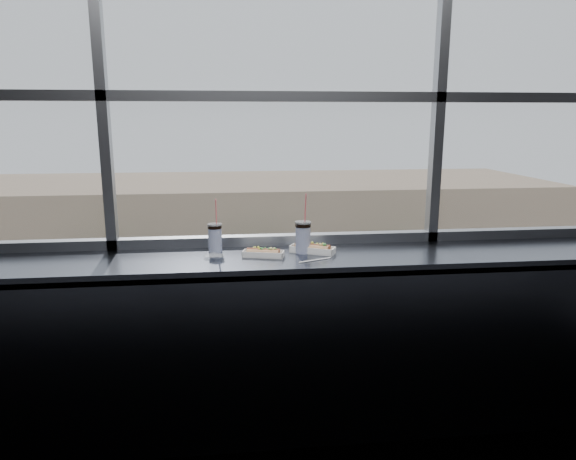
{
  "coord_description": "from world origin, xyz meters",
  "views": [
    {
      "loc": [
        -0.3,
        -1.62,
        1.88
      ],
      "look_at": [
        0.03,
        1.23,
        1.25
      ],
      "focal_mm": 32.0,
      "sensor_mm": 36.0,
      "label": 1
    }
  ],
  "objects": [
    {
      "name": "car_near_b",
      "position": [
        -8.5,
        17.5,
        -9.9
      ],
      "size": [
        3.09,
        6.43,
        2.08
      ],
      "primitive_type": "imported",
      "rotation": [
        0.0,
        0.0,
        1.49
      ],
      "color": "#383233",
      "rests_on": "street_asphalt"
    },
    {
      "name": "far_sidewalk",
      "position": [
        0.0,
        29.5,
        -10.98
      ],
      "size": [
        80.0,
        6.0,
        0.04
      ],
      "primitive_type": "cube",
      "color": "#B1ABA1",
      "rests_on": "plaza_ground"
    },
    {
      "name": "hotdog_tray_left",
      "position": [
        -0.11,
        1.21,
        1.12
      ],
      "size": [
        0.25,
        0.14,
        0.06
      ],
      "rotation": [
        0.0,
        0.0,
        -0.26
      ],
      "color": "white",
      "rests_on": "counter"
    },
    {
      "name": "car_far_c",
      "position": [
        10.46,
        25.5,
        -9.94
      ],
      "size": [
        2.85,
        6.11,
        1.99
      ],
      "primitive_type": "imported",
      "rotation": [
        0.0,
        0.0,
        1.51
      ],
      "color": "#F1EFBB",
      "rests_on": "street_asphalt"
    },
    {
      "name": "soda_cup_left",
      "position": [
        -0.38,
        1.36,
        1.19
      ],
      "size": [
        0.09,
        0.09,
        0.32
      ],
      "color": "white",
      "rests_on": "counter"
    },
    {
      "name": "car_near_d",
      "position": [
        8.48,
        17.5,
        -9.89
      ],
      "size": [
        3.25,
        6.51,
        2.09
      ],
      "primitive_type": "imported",
      "rotation": [
        0.0,
        0.0,
        1.67
      ],
      "color": "#BCB697",
      "rests_on": "street_asphalt"
    },
    {
      "name": "plaza_ground",
      "position": [
        0.0,
        45.0,
        -11.0
      ],
      "size": [
        120.0,
        120.0,
        0.0
      ],
      "primitive_type": "plane",
      "color": "#B1ABA1",
      "rests_on": "ground"
    },
    {
      "name": "tree_left",
      "position": [
        -7.97,
        29.5,
        -7.33
      ],
      "size": [
        3.47,
        3.47,
        5.42
      ],
      "color": "#47382B",
      "rests_on": "far_sidewalk"
    },
    {
      "name": "counter",
      "position": [
        0.0,
        1.23,
        1.07
      ],
      "size": [
        6.0,
        0.55,
        0.06
      ],
      "primitive_type": "cube",
      "color": "#525865",
      "rests_on": "ground"
    },
    {
      "name": "street_asphalt",
      "position": [
        0.0,
        21.5,
        -10.97
      ],
      "size": [
        80.0,
        10.0,
        0.06
      ],
      "primitive_type": "cube",
      "color": "black",
      "rests_on": "plaza_ground"
    },
    {
      "name": "loose_straw",
      "position": [
        0.17,
        1.09,
        1.1
      ],
      "size": [
        0.19,
        0.08,
        0.01
      ],
      "primitive_type": "cylinder",
      "rotation": [
        0.0,
        1.57,
        0.38
      ],
      "color": "white",
      "rests_on": "counter"
    },
    {
      "name": "soda_cup_right",
      "position": [
        0.13,
        1.28,
        1.2
      ],
      "size": [
        0.1,
        0.1,
        0.35
      ],
      "color": "white",
      "rests_on": "counter"
    },
    {
      "name": "tree_right",
      "position": [
        10.92,
        29.5,
        -7.27
      ],
      "size": [
        3.52,
        3.52,
        5.51
      ],
      "color": "#47382B",
      "rests_on": "far_sidewalk"
    },
    {
      "name": "car_far_b",
      "position": [
        0.22,
        25.5,
        -9.86
      ],
      "size": [
        3.15,
        6.64,
        2.16
      ],
      "primitive_type": "imported",
      "rotation": [
        0.0,
        0.0,
        1.64
      ],
      "color": "#AC2939",
      "rests_on": "street_asphalt"
    },
    {
      "name": "wrapper",
      "position": [
        -0.39,
        1.22,
        1.11
      ],
      "size": [
        0.11,
        0.08,
        0.03
      ],
      "primitive_type": "ellipsoid",
      "color": "silver",
      "rests_on": "counter"
    },
    {
      "name": "window_mullions",
      "position": [
        0.0,
        1.5,
        2.3
      ],
      "size": [
        6.0,
        0.08,
        2.4
      ],
      "primitive_type": null,
      "color": "gray",
      "rests_on": "ground"
    },
    {
      "name": "car_near_e",
      "position": [
        13.45,
        17.5,
        -10.01
      ],
      "size": [
        2.77,
        5.73,
        1.85
      ],
      "primitive_type": "imported",
      "rotation": [
        0.0,
        0.0,
        1.66
      ],
      "color": "#37378B",
      "rests_on": "street_asphalt"
    },
    {
      "name": "pedestrian_d",
      "position": [
        8.21,
        28.71,
        -9.9
      ],
      "size": [
        0.95,
        0.71,
        2.13
      ],
      "primitive_type": "imported",
      "color": "#66605B",
      "rests_on": "far_sidewalk"
    },
    {
      "name": "counter_fascia",
      "position": [
        0.0,
        0.97,
        0.55
      ],
      "size": [
        6.0,
        0.04,
        1.04
      ],
      "primitive_type": "cube",
      "color": "#525865",
      "rests_on": "ground"
    },
    {
      "name": "hotdog_tray_right",
      "position": [
        0.18,
        1.27,
        1.13
      ],
      "size": [
        0.27,
        0.2,
        0.06
      ],
      "rotation": [
        0.0,
        0.0,
        -0.47
      ],
      "color": "white",
      "rests_on": "counter"
    },
    {
      "name": "wall_back_lower",
      "position": [
        0.0,
        1.5,
        0.55
      ],
      "size": [
        6.0,
        0.0,
        6.0
      ],
      "primitive_type": "plane",
      "rotation": [
        1.57,
        0.0,
        0.0
      ],
      "color": "black",
      "rests_on": "ground"
    },
    {
      "name": "pedestrian_c",
      "position": [
        5.4,
        28.5,
        -9.8
      ],
      "size": [
        1.03,
        0.77,
        2.31
      ],
      "primitive_type": "imported",
      "color": "#66605B",
      "rests_on": "far_sidewalk"
    },
    {
      "name": "tree_center",
      "position": [
        1.46,
        29.5,
        -7.13
      ],
      "size": [
        3.65,
        3.65,
        5.7
      ],
      "color": "#47382B",
      "rests_on": "far_sidewalk"
    },
    {
      "name": "car_near_c",
      "position": [
        0.68,
        17.5,
        -9.95
      ],
      "size": [
        3.18,
        6.21,
        1.99
      ],
      "primitive_type": "imported",
      "rotation": [
        0.0,
        0.0,
        1.45
      ],
      "color": "#B1050C",
      "rests_on": "street_asphalt"
    },
    {
      "name": "window_glass",
      "position": [
        0.0,
        1.52,
        2.3
      ],
      "size": [
        6.0,
        0.0,
        6.0
      ],
      "primitive_type": "plane",
      "rotation": [
        1.57,
        0.0,
        0.0
      ],
      "color": "silver",
      "rests_on": "ground"
    },
    {
      "name": "far_building",
      "position": [
        0.0,
        39.5,
        -7.0
      ],
      "size": [
        50.0,
        14.0,
        8.0
      ],
      "primitive_type": "cube",
      "color": "tan",
      "rests_on": "plaza_ground"
    }
  ]
}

